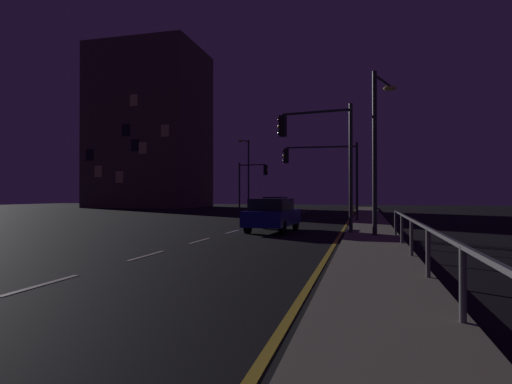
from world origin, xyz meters
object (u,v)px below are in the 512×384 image
traffic_light_overhead_east (252,178)px  car (273,214)px  street_lamp_far_end (378,136)px  street_lamp_median (247,169)px  building_distant (151,129)px  car_oncoming (275,205)px  traffic_light_near_left (319,144)px  traffic_light_mid_right (322,165)px

traffic_light_overhead_east → car: bearing=-72.1°
street_lamp_far_end → street_lamp_median: 28.69m
street_lamp_far_end → building_distant: (-29.95, 36.10, 7.01)m
car_oncoming → street_lamp_far_end: 20.40m
street_lamp_median → building_distant: size_ratio=0.34×
traffic_light_overhead_east → traffic_light_near_left: bearing=-67.3°
traffic_light_overhead_east → building_distant: building_distant is taller
car → street_lamp_median: (-8.02, 23.90, 3.74)m
car_oncoming → building_distant: building_distant is taller
traffic_light_overhead_east → traffic_light_mid_right: bearing=-56.4°
street_lamp_median → traffic_light_mid_right: bearing=-59.5°
traffic_light_mid_right → street_lamp_median: (-9.63, 16.32, 0.90)m
street_lamp_median → building_distant: 21.14m
street_lamp_far_end → street_lamp_median: (-12.78, 25.68, 0.42)m
traffic_light_mid_right → traffic_light_near_left: size_ratio=0.89×
car_oncoming → traffic_light_overhead_east: (-2.86, 2.82, 2.58)m
traffic_light_near_left → street_lamp_median: (-10.29, 24.83, 0.58)m
traffic_light_near_left → street_lamp_median: size_ratio=0.72×
traffic_light_near_left → street_lamp_far_end: (2.49, -0.85, 0.15)m
car → street_lamp_median: 25.49m
car_oncoming → traffic_light_overhead_east: traffic_light_overhead_east is taller
traffic_light_near_left → traffic_light_overhead_east: bearing=112.7°
car_oncoming → traffic_light_mid_right: bearing=-61.0°
car → car_oncoming: same height
traffic_light_mid_right → traffic_light_near_left: 8.54m
traffic_light_near_left → street_lamp_far_end: 2.64m
traffic_light_overhead_east → building_distant: 25.29m
car → street_lamp_median: bearing=108.6°
traffic_light_overhead_east → building_distant: (-18.92, 14.88, 7.74)m
car_oncoming → street_lamp_median: bearing=122.3°
building_distant → street_lamp_far_end: bearing=-50.3°
car → traffic_light_mid_right: (1.60, 7.58, 2.84)m
car → building_distant: building_distant is taller
traffic_light_near_left → street_lamp_median: bearing=112.5°
car_oncoming → traffic_light_near_left: (5.68, -17.55, 3.17)m
traffic_light_near_left → street_lamp_median: 26.88m
car_oncoming → street_lamp_median: size_ratio=0.59×
traffic_light_mid_right → street_lamp_median: street_lamp_median is taller
traffic_light_overhead_east → traffic_light_near_left: size_ratio=0.89×
car → traffic_light_near_left: size_ratio=0.81×
car → traffic_light_overhead_east: bearing=107.9°
street_lamp_median → street_lamp_far_end: bearing=-63.5°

